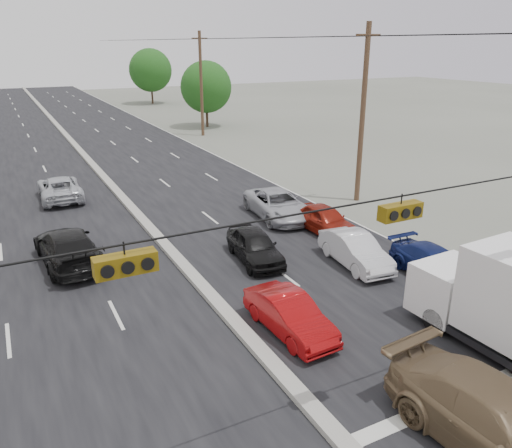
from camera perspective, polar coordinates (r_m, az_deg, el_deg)
The scene contains 17 objects.
ground at distance 13.25m, azimuth 8.57°, elevation -22.53°, with size 200.00×200.00×0.00m, color #606356.
road_surface at distance 39.23m, azimuth -17.81°, elevation 5.93°, with size 20.00×160.00×0.02m, color black.
center_median at distance 39.21m, azimuth -17.82°, elevation 6.07°, with size 0.50×160.00×0.20m, color gray.
utility_pole_right_b at distance 29.57m, azimuth 12.09°, elevation 12.20°, with size 1.60×0.30×10.00m.
utility_pole_right_c at distance 51.34m, azimuth -6.28°, elevation 15.66°, with size 1.60×0.30×10.00m.
traffic_signals at distance 11.26m, azimuth 15.82°, elevation 1.54°, with size 25.00×0.30×0.54m.
tree_right_mid at distance 56.95m, azimuth -5.73°, elevation 15.32°, with size 5.60×5.60×7.14m.
tree_right_far at distance 80.89m, azimuth -11.97°, elevation 16.81°, with size 6.40×6.40×8.16m.
tan_sedan at distance 13.30m, azimuth 26.21°, elevation -19.87°, with size 2.31×5.69×1.65m, color brown.
red_sedan at distance 16.40m, azimuth 3.86°, elevation -10.35°, with size 1.35×3.86×1.27m, color #92090A.
queue_car_a at distance 21.45m, azimuth -0.13°, elevation -2.55°, with size 1.61×4.00×1.36m, color black.
queue_car_b at distance 21.44m, azimuth 11.28°, elevation -3.00°, with size 1.42×4.08×1.34m, color silver.
queue_car_c at distance 26.80m, azimuth 2.53°, elevation 2.20°, with size 2.39×5.19×1.44m, color #A7A9AF.
queue_car_d at distance 21.19m, azimuth 19.74°, elevation -4.31°, with size 1.70×4.19×1.21m, color #0F1A4F.
queue_car_e at distance 24.82m, azimuth 7.89°, elevation 0.46°, with size 1.62×4.02×1.37m, color maroon.
oncoming_near at distance 22.55m, azimuth -20.73°, elevation -2.52°, with size 2.16×5.31×1.54m, color black.
oncoming_far at distance 32.22m, azimuth -21.53°, elevation 3.83°, with size 2.31×5.00×1.39m, color #B6B9BE.
Camera 1 is at (-6.04, -7.72, 8.92)m, focal length 35.00 mm.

